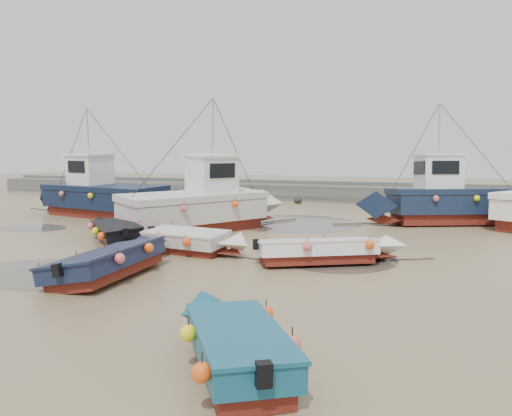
# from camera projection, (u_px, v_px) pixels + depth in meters

# --- Properties ---
(ground) EXTENTS (120.00, 120.00, 0.00)m
(ground) POSITION_uv_depth(u_px,v_px,m) (177.00, 257.00, 17.83)
(ground) COLOR #98855A
(ground) RESTS_ON ground
(seawall) EXTENTS (60.00, 4.92, 1.50)m
(seawall) POSITION_uv_depth(u_px,v_px,m) (319.00, 193.00, 38.24)
(seawall) COLOR slate
(seawall) RESTS_ON ground
(puddle_a) EXTENTS (5.30, 5.30, 0.01)m
(puddle_a) POSITION_uv_depth(u_px,v_px,m) (47.00, 273.00, 15.57)
(puddle_a) COLOR #4F473E
(puddle_a) RESTS_ON ground
(puddle_b) EXTENTS (4.08, 4.08, 0.01)m
(puddle_b) POSITION_uv_depth(u_px,v_px,m) (339.00, 259.00, 17.53)
(puddle_b) COLOR #4F473E
(puddle_b) RESTS_ON ground
(puddle_c) EXTENTS (3.46, 3.46, 0.01)m
(puddle_c) POSITION_uv_depth(u_px,v_px,m) (34.00, 228.00, 24.73)
(puddle_c) COLOR #4F473E
(puddle_c) RESTS_ON ground
(puddle_d) EXTENTS (6.85, 6.85, 0.01)m
(puddle_d) POSITION_uv_depth(u_px,v_px,m) (296.00, 223.00, 26.32)
(puddle_d) COLOR #4F473E
(puddle_d) RESTS_ON ground
(dinghy_1) EXTENTS (2.45, 6.55, 1.43)m
(dinghy_1) POSITION_uv_depth(u_px,v_px,m) (116.00, 258.00, 15.26)
(dinghy_1) COLOR maroon
(dinghy_1) RESTS_ON ground
(dinghy_2) EXTENTS (3.56, 4.68, 1.43)m
(dinghy_2) POSITION_uv_depth(u_px,v_px,m) (233.00, 336.00, 8.71)
(dinghy_2) COLOR maroon
(dinghy_2) RESTS_ON ground
(dinghy_3) EXTENTS (5.88, 3.73, 1.43)m
(dinghy_3) POSITION_uv_depth(u_px,v_px,m) (327.00, 248.00, 16.79)
(dinghy_3) COLOR maroon
(dinghy_3) RESTS_ON ground
(dinghy_4) EXTENTS (4.75, 4.58, 1.43)m
(dinghy_4) POSITION_uv_depth(u_px,v_px,m) (116.00, 229.00, 20.84)
(dinghy_4) COLOR maroon
(dinghy_4) RESTS_ON ground
(dinghy_5) EXTENTS (5.39, 2.16, 1.43)m
(dinghy_5) POSITION_uv_depth(u_px,v_px,m) (195.00, 239.00, 18.45)
(dinghy_5) COLOR maroon
(dinghy_5) RESTS_ON ground
(cabin_boat_0) EXTENTS (11.02, 4.52, 6.22)m
(cabin_boat_0) POSITION_uv_depth(u_px,v_px,m) (97.00, 194.00, 29.23)
(cabin_boat_0) COLOR maroon
(cabin_boat_0) RESTS_ON ground
(cabin_boat_1) EXTENTS (6.21, 9.37, 6.22)m
(cabin_boat_1) POSITION_uv_depth(u_px,v_px,m) (205.00, 203.00, 23.67)
(cabin_boat_1) COLOR maroon
(cabin_boat_1) RESTS_ON ground
(cabin_boat_2) EXTENTS (9.43, 5.41, 6.22)m
(cabin_boat_2) POSITION_uv_depth(u_px,v_px,m) (444.00, 198.00, 25.85)
(cabin_boat_2) COLOR maroon
(cabin_boat_2) RESTS_ON ground
(person) EXTENTS (0.80, 0.76, 1.84)m
(person) POSITION_uv_depth(u_px,v_px,m) (176.00, 223.00, 26.28)
(person) COLOR #1A1A3A
(person) RESTS_ON ground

